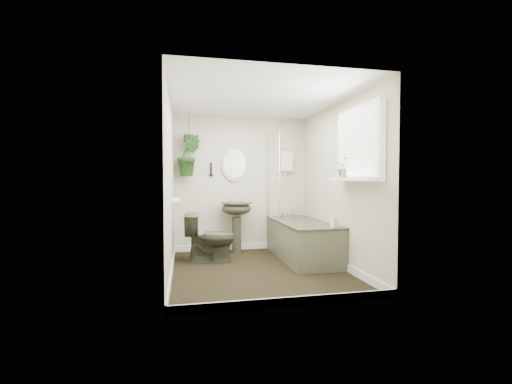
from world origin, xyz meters
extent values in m
cube|color=black|center=(0.00, 0.00, -0.01)|extent=(2.30, 2.80, 0.02)
cube|color=white|center=(0.00, 0.00, 2.31)|extent=(2.30, 2.80, 0.02)
cube|color=beige|center=(0.00, 1.41, 1.15)|extent=(2.30, 0.02, 2.30)
cube|color=beige|center=(0.00, -1.41, 1.15)|extent=(2.30, 0.02, 2.30)
cube|color=beige|center=(-1.16, 0.00, 1.15)|extent=(0.02, 2.80, 2.30)
cube|color=beige|center=(1.16, 0.00, 1.15)|extent=(0.02, 2.80, 2.30)
cube|color=white|center=(0.00, 0.00, 0.05)|extent=(2.30, 2.80, 0.10)
cube|color=white|center=(0.80, 1.34, 1.55)|extent=(0.20, 0.10, 0.35)
ellipsoid|color=beige|center=(-0.13, 1.37, 1.50)|extent=(0.46, 0.03, 0.62)
cylinder|color=black|center=(-0.53, 1.36, 1.40)|extent=(0.04, 0.04, 0.22)
cylinder|color=white|center=(-1.10, 0.70, 0.90)|extent=(0.11, 0.11, 0.11)
cube|color=white|center=(1.09, -0.70, 1.65)|extent=(0.08, 1.00, 0.90)
cube|color=white|center=(1.02, -0.70, 1.23)|extent=(0.18, 1.00, 0.04)
cube|color=white|center=(1.04, -0.70, 1.65)|extent=(0.01, 0.86, 0.76)
imported|color=#313123|center=(-0.60, 0.60, 0.36)|extent=(0.77, 0.52, 0.73)
imported|color=black|center=(1.05, -0.40, 1.38)|extent=(0.29, 0.27, 0.25)
imported|color=black|center=(-0.90, 1.25, 1.62)|extent=(0.40, 0.33, 0.68)
imported|color=black|center=(0.99, -0.24, 0.67)|extent=(0.10, 0.10, 0.18)
cylinder|color=#3C322B|center=(-0.90, 1.25, 1.90)|extent=(0.16, 0.16, 0.12)
camera|label=1|loc=(-0.97, -4.49, 1.22)|focal=24.00mm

